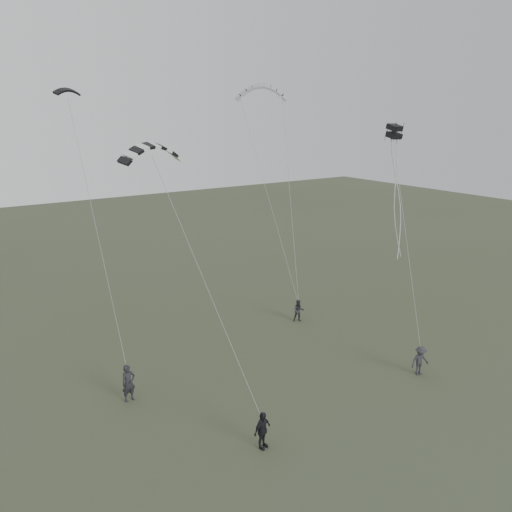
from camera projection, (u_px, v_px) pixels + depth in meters
ground at (297, 406)px, 25.29m from camera, size 140.00×140.00×0.00m
flyer_left at (129, 383)px, 25.50m from camera, size 0.78×0.56×1.98m
flyer_right at (299, 311)px, 35.39m from camera, size 0.98×0.92×1.60m
flyer_center at (262, 430)px, 21.87m from camera, size 1.11×0.71×1.76m
flyer_far at (420, 361)px, 28.09m from camera, size 1.23×0.89×1.72m
kite_dark_small at (67, 90)px, 25.08m from camera, size 1.41×0.86×0.57m
kite_pale_large at (262, 86)px, 35.61m from camera, size 3.81×3.16×1.74m
kite_striped at (151, 145)px, 23.33m from camera, size 3.24×1.41×1.36m
kite_box at (394, 131)px, 28.76m from camera, size 0.71×0.87×0.88m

